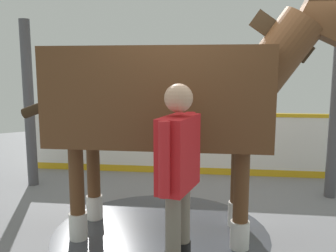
# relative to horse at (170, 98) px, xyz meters

# --- Properties ---
(ground_plane) EXTENTS (16.00, 16.00, 0.02)m
(ground_plane) POSITION_rel_horse_xyz_m (0.28, 0.01, -1.56)
(ground_plane) COLOR gray
(wet_patch) EXTENTS (2.47, 2.47, 0.00)m
(wet_patch) POSITION_rel_horse_xyz_m (-0.08, 0.06, -1.54)
(wet_patch) COLOR #42444C
(wet_patch) RESTS_ON ground
(barrier_wall) EXTENTS (4.37, 3.27, 1.10)m
(barrier_wall) POSITION_rel_horse_xyz_m (1.36, 2.01, -1.04)
(barrier_wall) COLOR white
(barrier_wall) RESTS_ON ground
(roof_post_near) EXTENTS (0.16, 0.16, 2.60)m
(roof_post_near) POSITION_rel_horse_xyz_m (2.63, -0.12, -0.25)
(roof_post_near) COLOR #4C4C51
(roof_post_near) RESTS_ON ground
(roof_post_far) EXTENTS (0.16, 0.16, 2.60)m
(roof_post_far) POSITION_rel_horse_xyz_m (-1.05, 2.61, -0.25)
(roof_post_far) COLOR #4C4C51
(roof_post_far) RESTS_ON ground
(horse) EXTENTS (3.02, 2.41, 2.62)m
(horse) POSITION_rel_horse_xyz_m (0.00, 0.00, 0.00)
(horse) COLOR brown
(horse) RESTS_ON ground
(handler) EXTENTS (0.56, 0.49, 1.74)m
(handler) POSITION_rel_horse_xyz_m (-0.45, -0.92, -0.53)
(handler) COLOR black
(handler) RESTS_ON ground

